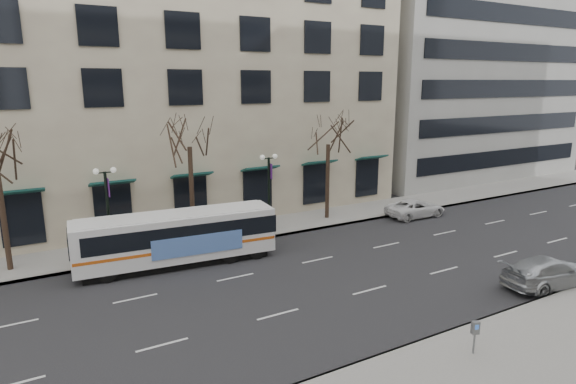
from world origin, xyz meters
TOP-DOWN VIEW (x-y plane):
  - ground at (0.00, 0.00)m, footprint 160.00×160.00m
  - sidewalk_far at (5.00, 9.00)m, footprint 80.00×4.00m
  - building_hotel at (-2.00, 21.00)m, footprint 40.00×20.00m
  - building_office at (32.00, 21.00)m, footprint 25.00×20.00m
  - tree_far_mid at (0.00, 8.80)m, footprint 3.60×3.60m
  - tree_far_right at (10.00, 8.80)m, footprint 3.60×3.60m
  - lamp_post_left at (-4.99, 8.20)m, footprint 1.22×0.45m
  - lamp_post_right at (5.01, 8.20)m, footprint 1.22×0.45m
  - city_bus at (-1.93, 5.51)m, footprint 10.82×3.24m
  - silver_car at (12.88, -6.20)m, footprint 5.23×2.63m
  - white_pickup at (16.10, 6.20)m, footprint 4.66×2.27m
  - pay_station at (4.62, -8.66)m, footprint 0.31×0.25m

SIDE VIEW (x-z plane):
  - ground at x=0.00m, z-range 0.00..0.00m
  - sidewalk_far at x=5.00m, z-range 0.00..0.15m
  - white_pickup at x=16.10m, z-range 0.00..1.28m
  - silver_car at x=12.88m, z-range 0.00..1.46m
  - pay_station at x=4.62m, z-range 0.43..1.69m
  - city_bus at x=-1.93m, z-range 0.13..3.02m
  - lamp_post_left at x=-4.99m, z-range 0.34..5.55m
  - lamp_post_right at x=5.01m, z-range 0.34..5.55m
  - tree_far_right at x=10.00m, z-range 2.39..10.45m
  - tree_far_mid at x=0.00m, z-range 2.63..11.18m
  - building_hotel at x=-2.00m, z-range 0.00..24.00m
  - building_office at x=32.00m, z-range 0.00..35.00m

